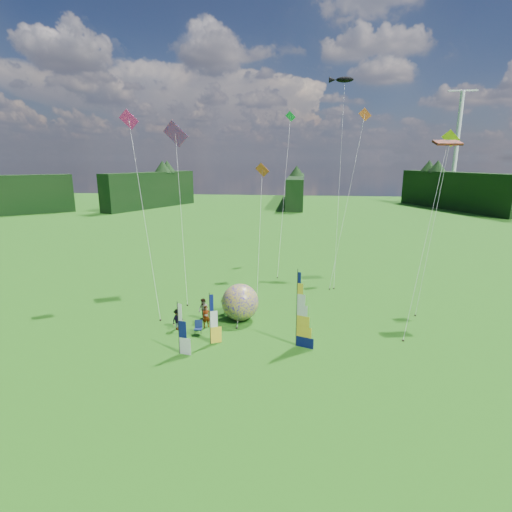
# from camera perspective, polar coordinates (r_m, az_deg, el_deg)

# --- Properties ---
(ground) EXTENTS (220.00, 220.00, 0.00)m
(ground) POSITION_cam_1_polar(r_m,az_deg,el_deg) (24.85, 1.24, -14.73)
(ground) COLOR #246D0F
(ground) RESTS_ON ground
(treeline_ring) EXTENTS (210.00, 210.00, 8.00)m
(treeline_ring) POSITION_cam_1_polar(r_m,az_deg,el_deg) (23.21, 1.30, -6.02)
(treeline_ring) COLOR black
(treeline_ring) RESTS_ON ground
(turbine_right) EXTENTS (8.00, 1.20, 30.00)m
(turbine_right) POSITION_cam_1_polar(r_m,az_deg,el_deg) (131.02, 26.72, 13.76)
(turbine_right) COLOR silver
(turbine_right) RESTS_ON ground
(feather_banner_main) EXTENTS (1.31, 0.54, 5.00)m
(feather_banner_main) POSITION_cam_1_polar(r_m,az_deg,el_deg) (25.71, 5.85, -7.64)
(feather_banner_main) COLOR #0B1458
(feather_banner_main) RESTS_ON ground
(side_banner_left) EXTENTS (0.91, 0.46, 3.40)m
(side_banner_left) POSITION_cam_1_polar(r_m,az_deg,el_deg) (26.34, -6.60, -9.00)
(side_banner_left) COLOR yellow
(side_banner_left) RESTS_ON ground
(side_banner_far) EXTENTS (0.98, 0.29, 3.32)m
(side_banner_far) POSITION_cam_1_polar(r_m,az_deg,el_deg) (25.37, -11.00, -10.20)
(side_banner_far) COLOR white
(side_banner_far) RESTS_ON ground
(bol_inflatable) EXTENTS (3.61, 3.61, 2.77)m
(bol_inflatable) POSITION_cam_1_polar(r_m,az_deg,el_deg) (30.06, -2.28, -6.61)
(bol_inflatable) COLOR #221092
(bol_inflatable) RESTS_ON ground
(spectator_a) EXTENTS (0.69, 0.60, 1.60)m
(spectator_a) POSITION_cam_1_polar(r_m,az_deg,el_deg) (29.19, -7.11, -8.59)
(spectator_a) COLOR #66594C
(spectator_a) RESTS_ON ground
(spectator_b) EXTENTS (0.92, 0.85, 1.74)m
(spectator_b) POSITION_cam_1_polar(r_m,az_deg,el_deg) (30.24, -7.52, -7.65)
(spectator_b) COLOR #66594C
(spectator_b) RESTS_ON ground
(spectator_c) EXTENTS (0.78, 1.05, 1.54)m
(spectator_c) POSITION_cam_1_polar(r_m,az_deg,el_deg) (29.13, -11.11, -8.86)
(spectator_c) COLOR #66594C
(spectator_c) RESTS_ON ground
(spectator_d) EXTENTS (1.13, 0.68, 1.80)m
(spectator_d) POSITION_cam_1_polar(r_m,az_deg,el_deg) (31.46, -4.18, -6.63)
(spectator_d) COLOR #66594C
(spectator_d) RESTS_ON ground
(camp_chair) EXTENTS (0.62, 0.62, 0.99)m
(camp_chair) POSITION_cam_1_polar(r_m,az_deg,el_deg) (28.20, -8.27, -10.13)
(camp_chair) COLOR #10204A
(camp_chair) RESTS_ON ground
(kite_whale) EXTENTS (6.34, 14.37, 21.46)m
(kite_whale) POSITION_cam_1_polar(r_m,az_deg,el_deg) (41.86, 11.92, 11.96)
(kite_whale) COLOR black
(kite_whale) RESTS_ON ground
(kite_rainbow_delta) EXTENTS (8.35, 12.47, 16.13)m
(kite_rainbow_delta) POSITION_cam_1_polar(r_m,az_deg,el_deg) (35.80, -10.72, 7.47)
(kite_rainbow_delta) COLOR #FF263C
(kite_rainbow_delta) RESTS_ON ground
(kite_parafoil) EXTENTS (8.47, 11.88, 15.06)m
(kite_parafoil) POSITION_cam_1_polar(r_m,az_deg,el_deg) (30.80, 23.39, 4.58)
(kite_parafoil) COLOR #A42E19
(kite_parafoil) RESTS_ON ground
(small_kite_red) EXTENTS (5.01, 11.63, 11.94)m
(small_kite_red) POSITION_cam_1_polar(r_m,az_deg,el_deg) (37.95, 0.56, 4.86)
(small_kite_red) COLOR #EC5326
(small_kite_red) RESTS_ON ground
(small_kite_orange) EXTENTS (6.16, 10.59, 17.26)m
(small_kite_orange) POSITION_cam_1_polar(r_m,az_deg,el_deg) (40.21, 13.05, 8.84)
(small_kite_orange) COLOR #FF5A2B
(small_kite_orange) RESTS_ON ground
(small_kite_yellow) EXTENTS (7.28, 9.16, 14.62)m
(small_kite_yellow) POSITION_cam_1_polar(r_m,az_deg,el_deg) (34.84, 24.12, 5.09)
(small_kite_yellow) COLOR #FFF214
(small_kite_yellow) RESTS_ON ground
(small_kite_pink) EXTENTS (7.66, 10.16, 16.43)m
(small_kite_pink) POSITION_cam_1_polar(r_m,az_deg,el_deg) (33.15, -15.82, 6.96)
(small_kite_pink) COLOR #D51F76
(small_kite_pink) RESTS_ON ground
(small_kite_green) EXTENTS (3.26, 13.49, 17.72)m
(small_kite_green) POSITION_cam_1_polar(r_m,az_deg,el_deg) (44.75, 4.10, 9.92)
(small_kite_green) COLOR #0B9C38
(small_kite_green) RESTS_ON ground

